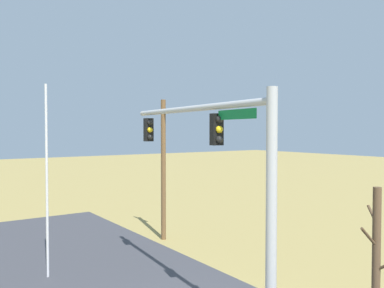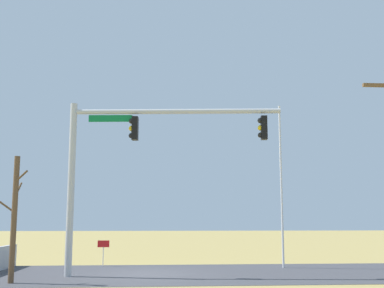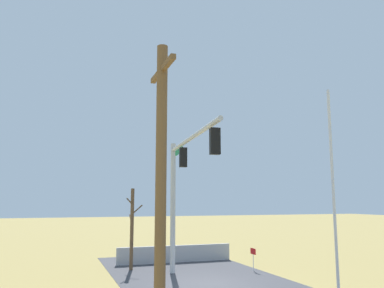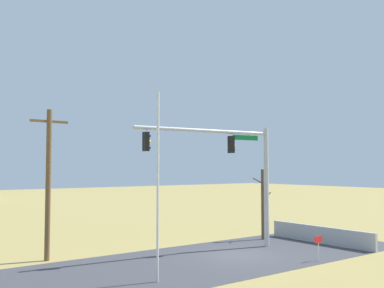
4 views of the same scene
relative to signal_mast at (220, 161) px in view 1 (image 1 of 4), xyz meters
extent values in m
cube|color=#3D3D42|center=(-4.73, -1.07, -4.94)|extent=(28.00, 8.00, 0.01)
cylinder|color=#B2B5BA|center=(2.32, -0.23, -1.47)|extent=(0.28, 0.28, 6.95)
cylinder|color=#B2B5BA|center=(-1.89, 0.19, 1.65)|extent=(8.45, 1.05, 0.20)
cube|color=#0F7238|center=(0.81, -0.08, 1.37)|extent=(1.79, 0.21, 0.28)
cube|color=black|center=(-0.20, 0.02, 0.95)|extent=(0.27, 0.38, 0.96)
sphere|color=black|center=(-0.06, 0.01, 1.25)|extent=(0.22, 0.22, 0.22)
sphere|color=yellow|center=(-0.06, 0.01, 0.95)|extent=(0.22, 0.22, 0.22)
sphere|color=black|center=(-0.06, 0.01, 0.65)|extent=(0.22, 0.22, 0.22)
cube|color=black|center=(-5.43, 0.55, 0.95)|extent=(0.27, 0.38, 0.96)
sphere|color=black|center=(-5.28, 0.53, 1.25)|extent=(0.22, 0.22, 0.22)
sphere|color=yellow|center=(-5.28, 0.53, 0.95)|extent=(0.22, 0.22, 0.22)
sphere|color=black|center=(-5.28, 0.53, 0.65)|extent=(0.22, 0.22, 0.22)
cylinder|color=silver|center=(-7.05, -3.16, -1.09)|extent=(0.10, 0.10, 7.71)
cylinder|color=brown|center=(-9.28, 3.55, -1.18)|extent=(0.26, 0.26, 7.52)
cube|color=brown|center=(-9.28, 3.55, 1.98)|extent=(1.90, 0.12, 0.12)
cylinder|color=brown|center=(3.97, 1.67, -2.70)|extent=(0.20, 0.20, 4.50)
cylinder|color=brown|center=(3.74, 1.87, -1.18)|extent=(0.54, 0.47, 0.39)
cylinder|color=brown|center=(3.95, 1.39, -1.63)|extent=(0.12, 0.61, 0.55)
camera|label=1|loc=(9.43, -7.58, 0.92)|focal=37.96mm
camera|label=2|loc=(-1.01, 19.88, -2.73)|focal=46.04mm
camera|label=3|loc=(-17.94, 5.86, -1.18)|focal=35.96mm
camera|label=4|loc=(-16.52, -18.16, -0.38)|focal=40.63mm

